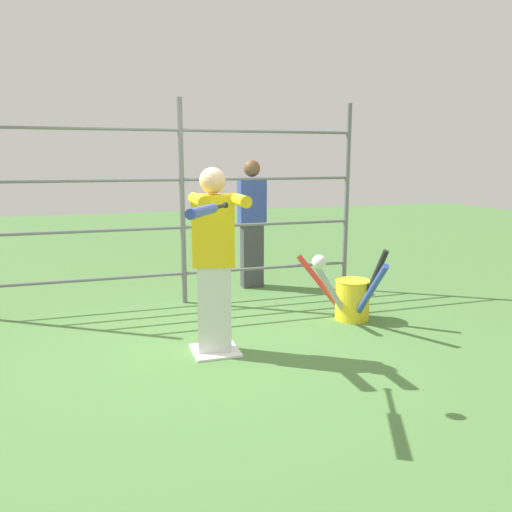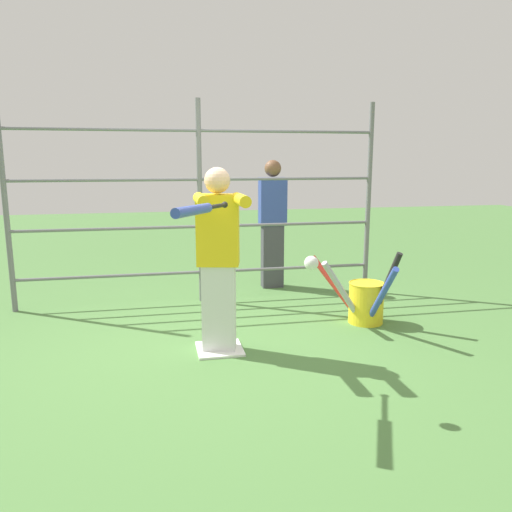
{
  "view_description": "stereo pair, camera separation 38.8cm",
  "coord_description": "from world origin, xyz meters",
  "px_view_note": "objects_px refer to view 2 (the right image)",
  "views": [
    {
      "loc": [
        0.91,
        4.06,
        1.67
      ],
      "look_at": [
        -0.24,
        0.43,
        0.92
      ],
      "focal_mm": 35.0,
      "sensor_mm": 36.0,
      "label": 1
    },
    {
      "loc": [
        0.53,
        4.16,
        1.67
      ],
      "look_at": [
        -0.24,
        0.43,
        0.92
      ],
      "focal_mm": 35.0,
      "sensor_mm": 36.0,
      "label": 2
    }
  ],
  "objects_px": {
    "baseball_bat_swinging": "(197,210)",
    "bystander_behind_fence": "(272,222)",
    "bat_bucket": "(365,300)",
    "batter": "(219,255)",
    "softball_in_flight": "(311,263)"
  },
  "relations": [
    {
      "from": "bat_bucket",
      "to": "bystander_behind_fence",
      "type": "xyz_separation_m",
      "value": [
        0.58,
        -1.65,
        0.62
      ]
    },
    {
      "from": "baseball_bat_swinging",
      "to": "bystander_behind_fence",
      "type": "relative_size",
      "value": 0.5
    },
    {
      "from": "baseball_bat_swinging",
      "to": "softball_in_flight",
      "type": "bearing_deg",
      "value": 167.0
    },
    {
      "from": "bystander_behind_fence",
      "to": "baseball_bat_swinging",
      "type": "bearing_deg",
      "value": 67.7
    },
    {
      "from": "baseball_bat_swinging",
      "to": "bat_bucket",
      "type": "relative_size",
      "value": 0.76
    },
    {
      "from": "batter",
      "to": "baseball_bat_swinging",
      "type": "xyz_separation_m",
      "value": [
        0.25,
        0.89,
        0.48
      ]
    },
    {
      "from": "softball_in_flight",
      "to": "bat_bucket",
      "type": "bearing_deg",
      "value": -125.64
    },
    {
      "from": "batter",
      "to": "bystander_behind_fence",
      "type": "height_order",
      "value": "bystander_behind_fence"
    },
    {
      "from": "baseball_bat_swinging",
      "to": "softball_in_flight",
      "type": "relative_size",
      "value": 8.57
    },
    {
      "from": "baseball_bat_swinging",
      "to": "bystander_behind_fence",
      "type": "bearing_deg",
      "value": -112.3
    },
    {
      "from": "bat_bucket",
      "to": "baseball_bat_swinging",
      "type": "bearing_deg",
      "value": 36.48
    },
    {
      "from": "batter",
      "to": "softball_in_flight",
      "type": "relative_size",
      "value": 16.68
    },
    {
      "from": "baseball_bat_swinging",
      "to": "bat_bucket",
      "type": "xyz_separation_m",
      "value": [
        -1.81,
        -1.34,
        -1.1
      ]
    },
    {
      "from": "bat_bucket",
      "to": "softball_in_flight",
      "type": "bearing_deg",
      "value": 54.36
    },
    {
      "from": "baseball_bat_swinging",
      "to": "softball_in_flight",
      "type": "height_order",
      "value": "baseball_bat_swinging"
    }
  ]
}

